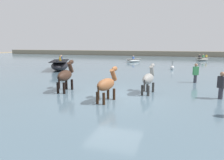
% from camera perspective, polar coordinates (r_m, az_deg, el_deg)
% --- Properties ---
extents(ground_plane, '(120.00, 120.00, 0.00)m').
position_cam_1_polar(ground_plane, '(9.87, 0.78, -6.85)').
color(ground_plane, gray).
extents(water_surface, '(90.00, 90.00, 0.38)m').
position_cam_1_polar(water_surface, '(19.42, 9.57, 1.88)').
color(water_surface, slate).
rests_on(water_surface, ground).
extents(horse_lead_dark_bay, '(0.60, 1.84, 2.00)m').
position_cam_1_polar(horse_lead_dark_bay, '(11.10, -12.81, 1.03)').
color(horse_lead_dark_bay, '#382319').
rests_on(horse_lead_dark_bay, ground).
extents(horse_trailing_chestnut, '(0.67, 1.71, 1.85)m').
position_cam_1_polar(horse_trailing_chestnut, '(8.90, -1.46, -1.45)').
color(horse_trailing_chestnut, brown).
rests_on(horse_trailing_chestnut, ground).
extents(horse_flank_grey, '(0.61, 1.71, 1.85)m').
position_cam_1_polar(horse_flank_grey, '(10.51, 10.11, 0.15)').
color(horse_flank_grey, gray).
rests_on(horse_flank_grey, ground).
extents(boat_near_port, '(2.11, 2.42, 0.93)m').
position_cam_1_polar(boat_near_port, '(29.30, 5.97, 5.45)').
color(boat_near_port, silver).
rests_on(boat_near_port, water_surface).
extents(boat_distant_east, '(3.26, 4.46, 1.39)m').
position_cam_1_polar(boat_distant_east, '(20.72, -14.27, 4.01)').
color(boat_distant_east, black).
rests_on(boat_distant_east, water_surface).
extents(boat_near_starboard, '(2.46, 2.53, 1.02)m').
position_cam_1_polar(boat_near_starboard, '(34.28, 23.85, 5.39)').
color(boat_near_starboard, '#B2AD9E').
rests_on(boat_near_starboard, water_surface).
extents(person_wading_close, '(0.36, 0.37, 1.63)m').
position_cam_1_polar(person_wading_close, '(10.57, 28.08, -2.06)').
color(person_wading_close, '#383842').
rests_on(person_wading_close, ground).
extents(person_onlooker_right, '(0.37, 0.31, 1.63)m').
position_cam_1_polar(person_onlooker_right, '(14.39, 22.20, 1.26)').
color(person_onlooker_right, '#383842').
rests_on(person_onlooker_right, ground).
extents(channel_buoy, '(0.38, 0.38, 0.88)m').
position_cam_1_polar(channel_buoy, '(21.17, 16.36, 3.32)').
color(channel_buoy, silver).
rests_on(channel_buoy, water_surface).
extents(far_shoreline, '(80.00, 2.40, 1.44)m').
position_cam_1_polar(far_shoreline, '(45.88, 14.61, 6.90)').
color(far_shoreline, gray).
rests_on(far_shoreline, ground).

